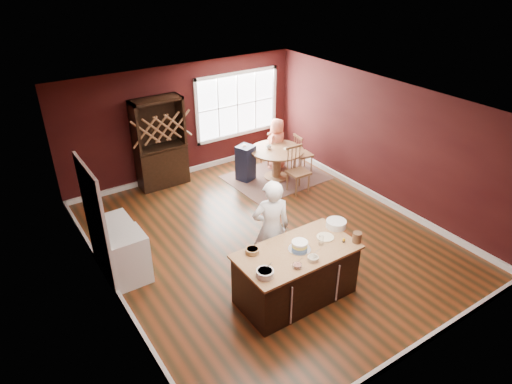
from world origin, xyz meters
TOP-DOWN VIEW (x-y plane):
  - room_shell at (0.00, 0.00)m, footprint 7.00×7.00m
  - window at (1.50, 3.47)m, footprint 2.36×0.10m
  - doorway at (-2.97, 0.60)m, footprint 0.08×1.26m
  - kitchen_island at (-0.57, -1.63)m, footprint 1.92×1.01m
  - dining_table at (1.71, 2.02)m, footprint 1.28×1.28m
  - baker at (-0.53, -0.89)m, footprint 0.76×0.63m
  - layer_cake at (-0.52, -1.63)m, footprint 0.35×0.35m
  - bowl_blue at (-1.33, -1.86)m, footprint 0.26×0.26m
  - bowl_yellow at (-1.17, -1.30)m, footprint 0.21×0.21m
  - bowl_pink at (-0.82, -1.96)m, footprint 0.15×0.15m
  - bowl_olive at (-0.52, -1.96)m, footprint 0.17×0.17m
  - drinking_glass at (-0.16, -1.71)m, footprint 0.08×0.08m
  - dinner_plate at (0.03, -1.61)m, footprint 0.28×0.28m
  - white_tub at (0.39, -1.46)m, footprint 0.34×0.34m
  - stoneware_crock at (0.36, -1.97)m, footprint 0.14×0.14m
  - toy_figurine at (0.19, -1.87)m, footprint 0.05×0.05m
  - rug at (1.71, 2.02)m, footprint 2.35×1.85m
  - chair_east at (2.49, 1.97)m, footprint 0.44×0.45m
  - chair_south at (1.69, 1.16)m, footprint 0.47×0.45m
  - chair_north at (2.01, 2.75)m, footprint 0.41×0.39m
  - seated_woman at (2.03, 2.46)m, footprint 0.75×0.62m
  - high_chair at (1.03, 2.35)m, footprint 0.47×0.47m
  - toddler at (0.96, 2.37)m, footprint 0.18×0.14m
  - table_plate at (1.93, 1.89)m, footprint 0.20×0.20m
  - table_cup at (1.56, 2.15)m, footprint 0.12×0.12m
  - hutch at (-0.73, 3.22)m, footprint 1.15×0.48m
  - washer at (-2.64, 0.28)m, footprint 0.62×0.60m
  - dryer at (-2.64, 0.92)m, footprint 0.60×0.58m

SIDE VIEW (x-z plane):
  - rug at x=1.71m, z-range 0.00..0.01m
  - dryer at x=-2.64m, z-range 0.00..0.87m
  - kitchen_island at x=-0.57m, z-range -0.02..0.90m
  - washer at x=-2.64m, z-range 0.00..0.90m
  - high_chair at x=1.03m, z-range 0.00..0.91m
  - chair_north at x=2.01m, z-range 0.00..0.97m
  - chair_east at x=2.49m, z-range 0.00..0.98m
  - dining_table at x=1.71m, z-range 0.16..0.91m
  - chair_south at x=1.69m, z-range 0.00..1.10m
  - seated_woman at x=2.03m, z-range 0.00..1.31m
  - table_plate at x=1.93m, z-range 0.75..0.76m
  - table_cup at x=1.56m, z-range 0.75..0.84m
  - toddler at x=0.96m, z-range 0.68..0.94m
  - baker at x=-0.53m, z-range 0.00..1.80m
  - dinner_plate at x=0.03m, z-range 0.92..0.94m
  - bowl_pink at x=-0.82m, z-range 0.92..0.97m
  - bowl_olive at x=-0.52m, z-range 0.92..0.98m
  - toy_figurine at x=0.19m, z-range 0.92..1.00m
  - bowl_yellow at x=-1.17m, z-range 0.92..1.00m
  - bowl_blue at x=-1.33m, z-range 0.92..1.02m
  - white_tub at x=0.39m, z-range 0.92..1.04m
  - layer_cake at x=-0.52m, z-range 0.92..1.06m
  - drinking_glass at x=-0.16m, z-range 0.92..1.08m
  - stoneware_crock at x=0.36m, z-range 0.92..1.09m
  - doorway at x=-2.97m, z-range -0.04..2.09m
  - hutch at x=-0.73m, z-range 0.00..2.11m
  - room_shell at x=0.00m, z-range -2.15..4.85m
  - window at x=1.50m, z-range 0.67..2.33m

